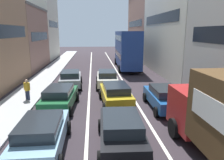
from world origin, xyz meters
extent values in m
cube|color=#A3A3A3|center=(-6.70, 20.00, 0.07)|extent=(2.60, 64.00, 0.14)
cube|color=silver|center=(-1.70, 20.00, 0.01)|extent=(0.16, 60.00, 0.01)
cube|color=silver|center=(1.70, 20.00, 0.01)|extent=(0.16, 60.00, 0.01)
cube|color=black|center=(-8.48, 16.50, 5.01)|extent=(0.02, 8.80, 1.10)
cube|color=#936B5B|center=(-12.00, 27.50, 3.99)|extent=(7.00, 10.90, 7.99)
cube|color=black|center=(-8.48, 27.50, 4.39)|extent=(0.02, 8.80, 1.10)
cube|color=#66605B|center=(-12.00, 27.50, 8.14)|extent=(7.20, 10.90, 0.30)
cube|color=beige|center=(-12.00, 38.50, 5.74)|extent=(7.00, 10.90, 11.48)
cube|color=black|center=(-8.48, 38.50, 6.31)|extent=(0.02, 8.80, 1.10)
cube|color=#936B5B|center=(9.90, 36.67, 5.84)|extent=(7.00, 14.57, 11.69)
cube|color=black|center=(6.38, 36.67, 6.43)|extent=(0.02, 11.73, 1.10)
cube|color=beige|center=(9.90, 22.00, 5.87)|extent=(7.00, 14.57, 11.74)
cube|color=black|center=(6.38, 22.00, 6.46)|extent=(0.02, 11.73, 1.10)
cube|color=#A51E1E|center=(3.69, 6.24, 1.43)|extent=(2.41, 2.41, 1.90)
cube|color=black|center=(3.68, 7.45, 1.81)|extent=(2.02, 0.04, 0.70)
cylinder|color=black|center=(2.49, 6.31, 0.48)|extent=(0.30, 0.96, 0.96)
cylinder|color=black|center=(4.89, 6.33, 0.48)|extent=(0.30, 0.96, 0.96)
cube|color=black|center=(-0.16, 5.77, 0.67)|extent=(1.96, 4.37, 0.70)
cube|color=#1E2328|center=(-0.17, 5.57, 1.23)|extent=(1.68, 2.47, 0.52)
cylinder|color=black|center=(-1.03, 7.26, 0.32)|extent=(0.24, 0.65, 0.64)
cylinder|color=black|center=(0.81, 7.19, 0.32)|extent=(0.24, 0.65, 0.64)
cylinder|color=black|center=(-1.14, 4.34, 0.32)|extent=(0.24, 0.65, 0.64)
cylinder|color=black|center=(0.70, 4.27, 0.32)|extent=(0.24, 0.65, 0.64)
cube|color=#759EB7|center=(-3.55, 5.69, 0.67)|extent=(1.83, 4.31, 0.70)
cube|color=#1E2328|center=(-3.55, 5.49, 1.23)|extent=(1.60, 2.42, 0.52)
cylinder|color=black|center=(-4.48, 7.15, 0.32)|extent=(0.22, 0.64, 0.64)
cylinder|color=black|center=(-2.64, 7.16, 0.32)|extent=(0.22, 0.64, 0.64)
cube|color=#B29319|center=(0.18, 11.28, 0.67)|extent=(2.03, 4.39, 0.70)
cube|color=#1E2328|center=(0.19, 11.08, 1.23)|extent=(1.71, 2.49, 0.52)
cylinder|color=black|center=(-0.82, 12.69, 0.32)|extent=(0.25, 0.65, 0.64)
cylinder|color=black|center=(1.02, 12.79, 0.32)|extent=(0.25, 0.65, 0.64)
cylinder|color=black|center=(-0.66, 9.77, 0.32)|extent=(0.25, 0.65, 0.64)
cylinder|color=black|center=(1.18, 9.87, 0.32)|extent=(0.25, 0.65, 0.64)
cube|color=#19592D|center=(-3.57, 10.87, 0.67)|extent=(2.07, 4.41, 0.70)
cube|color=#1E2328|center=(-3.58, 10.67, 1.23)|extent=(1.73, 2.50, 0.52)
cylinder|color=black|center=(-4.39, 12.39, 0.32)|extent=(0.26, 0.65, 0.64)
cylinder|color=black|center=(-2.56, 12.27, 0.32)|extent=(0.26, 0.65, 0.64)
cylinder|color=black|center=(-4.58, 9.47, 0.32)|extent=(0.26, 0.65, 0.64)
cylinder|color=black|center=(-2.74, 9.35, 0.32)|extent=(0.26, 0.65, 0.64)
cube|color=beige|center=(-0.06, 16.44, 0.67)|extent=(1.93, 4.35, 0.70)
cube|color=#1E2328|center=(-0.07, 16.24, 1.23)|extent=(1.65, 2.45, 0.52)
cylinder|color=black|center=(-0.94, 17.93, 0.32)|extent=(0.24, 0.65, 0.64)
cylinder|color=black|center=(0.90, 17.87, 0.32)|extent=(0.24, 0.65, 0.64)
cylinder|color=black|center=(-1.02, 15.00, 0.32)|extent=(0.24, 0.65, 0.64)
cylinder|color=black|center=(0.81, 14.95, 0.32)|extent=(0.24, 0.65, 0.64)
cube|color=gray|center=(-3.44, 16.58, 0.67)|extent=(2.01, 4.38, 0.70)
cube|color=#1E2328|center=(-3.43, 16.38, 1.23)|extent=(1.70, 2.48, 0.52)
cylinder|color=black|center=(-4.43, 17.99, 0.32)|extent=(0.25, 0.65, 0.64)
cylinder|color=black|center=(-2.59, 18.08, 0.32)|extent=(0.25, 0.65, 0.64)
cylinder|color=black|center=(-4.29, 15.07, 0.32)|extent=(0.25, 0.65, 0.64)
cylinder|color=black|center=(-2.45, 15.16, 0.32)|extent=(0.25, 0.65, 0.64)
cube|color=#194C8C|center=(3.30, 10.24, 0.67)|extent=(1.85, 4.32, 0.70)
cube|color=#1E2328|center=(3.30, 10.04, 1.23)|extent=(1.61, 2.43, 0.52)
cylinder|color=black|center=(2.40, 11.71, 0.32)|extent=(0.23, 0.64, 0.64)
cylinder|color=black|center=(4.24, 11.69, 0.32)|extent=(0.23, 0.64, 0.64)
cylinder|color=black|center=(2.37, 8.79, 0.32)|extent=(0.23, 0.64, 0.64)
cylinder|color=black|center=(4.21, 8.77, 0.32)|extent=(0.23, 0.64, 0.64)
cube|color=navy|center=(3.29, 25.92, 1.70)|extent=(2.89, 10.59, 2.40)
cube|color=black|center=(3.29, 25.92, 2.06)|extent=(2.90, 9.96, 0.70)
cube|color=navy|center=(3.29, 25.92, 3.98)|extent=(2.89, 10.59, 2.16)
cube|color=black|center=(3.29, 25.92, 4.22)|extent=(2.90, 9.96, 0.64)
cylinder|color=black|center=(2.18, 29.75, 0.50)|extent=(0.34, 1.01, 1.00)
cylinder|color=black|center=(4.68, 29.65, 0.50)|extent=(0.34, 1.01, 1.00)
cylinder|color=black|center=(1.92, 22.82, 0.50)|extent=(0.34, 1.01, 1.00)
cylinder|color=black|center=(4.42, 22.73, 0.50)|extent=(0.34, 1.01, 1.00)
cylinder|color=#262D47|center=(-6.24, 12.53, 0.41)|extent=(0.16, 0.16, 0.82)
cylinder|color=#262D47|center=(-6.07, 12.46, 0.41)|extent=(0.16, 0.16, 0.82)
cylinder|color=gold|center=(-6.15, 12.50, 1.12)|extent=(0.34, 0.34, 0.60)
sphere|color=tan|center=(-6.15, 12.50, 1.54)|extent=(0.24, 0.24, 0.24)
cylinder|color=gold|center=(-6.36, 12.58, 1.15)|extent=(0.10, 0.10, 0.55)
cylinder|color=gold|center=(-5.95, 12.41, 1.15)|extent=(0.10, 0.10, 0.55)
camera|label=1|loc=(-1.32, -2.69, 5.00)|focal=33.68mm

